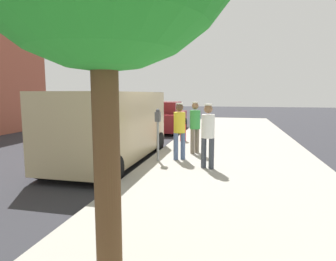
{
  "coord_description": "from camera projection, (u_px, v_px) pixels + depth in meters",
  "views": [
    {
      "loc": [
        3.47,
        -7.87,
        2.1
      ],
      "look_at": [
        1.65,
        0.07,
        1.05
      ],
      "focal_mm": 30.75,
      "sensor_mm": 36.0,
      "label": 1
    }
  ],
  "objects": [
    {
      "name": "pedestrian_in_green",
      "position": [
        195.0,
        124.0,
        9.36
      ],
      "size": [
        0.34,
        0.34,
        1.68
      ],
      "color": "#726656",
      "rests_on": "sidewalk_slab"
    },
    {
      "name": "parking_meter_near",
      "position": [
        158.0,
        126.0,
        8.26
      ],
      "size": [
        0.14,
        0.18,
        1.52
      ],
      "color": "gray",
      "rests_on": "sidewalk_slab"
    },
    {
      "name": "pedestrian_in_white",
      "position": [
        208.0,
        132.0,
        7.43
      ],
      "size": [
        0.35,
        0.34,
        1.69
      ],
      "color": "#383D47",
      "rests_on": "sidewalk_slab"
    },
    {
      "name": "parked_sedan_ahead",
      "position": [
        165.0,
        118.0,
        16.04
      ],
      "size": [
        2.02,
        4.44,
        1.65
      ],
      "color": "maroon",
      "rests_on": "ground"
    },
    {
      "name": "parked_van",
      "position": [
        112.0,
        125.0,
        8.77
      ],
      "size": [
        2.14,
        5.21,
        2.15
      ],
      "color": "tan",
      "rests_on": "ground"
    },
    {
      "name": "ground_plane",
      "position": [
        114.0,
        164.0,
        8.65
      ],
      "size": [
        80.0,
        80.0,
        0.0
      ],
      "primitive_type": "plane",
      "color": "#2D2D33"
    },
    {
      "name": "sidewalk_slab",
      "position": [
        233.0,
        168.0,
        7.86
      ],
      "size": [
        5.0,
        32.0,
        0.15
      ],
      "primitive_type": "cube",
      "color": "#9E998E",
      "rests_on": "ground"
    },
    {
      "name": "fire_hydrant",
      "position": [
        183.0,
        131.0,
        11.84
      ],
      "size": [
        0.24,
        0.24,
        0.86
      ],
      "color": "red",
      "rests_on": "sidewalk_slab"
    },
    {
      "name": "pedestrian_in_yellow",
      "position": [
        179.0,
        127.0,
        8.44
      ],
      "size": [
        0.34,
        0.34,
        1.68
      ],
      "color": "#4C608C",
      "rests_on": "sidewalk_slab"
    }
  ]
}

